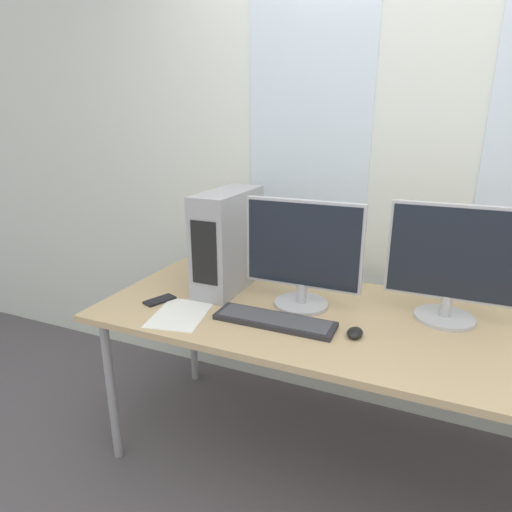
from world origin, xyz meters
The scene contains 9 objects.
wall_back centered at (0.00, 0.99, 1.35)m, with size 8.00×0.07×2.70m.
desk centered at (0.00, 0.43, 0.71)m, with size 2.50×0.86×0.75m.
pc_tower centered at (-0.80, 0.55, 0.99)m, with size 0.17×0.46×0.47m.
monitor_main centered at (-0.41, 0.47, 0.99)m, with size 0.50×0.23×0.47m.
monitor_right_near centered at (0.17, 0.57, 1.00)m, with size 0.49×0.23×0.47m.
keyboard centered at (-0.45, 0.27, 0.77)m, with size 0.49×0.14×0.02m.
mouse centered at (-0.14, 0.29, 0.77)m, with size 0.06×0.09×0.03m.
cell_phone centered at (-1.01, 0.27, 0.76)m, with size 0.11×0.15×0.01m.
paper_sheet_left centered at (-0.85, 0.19, 0.76)m, with size 0.26×0.33×0.00m.
Camera 1 is at (0.09, -1.18, 1.53)m, focal length 30.00 mm.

